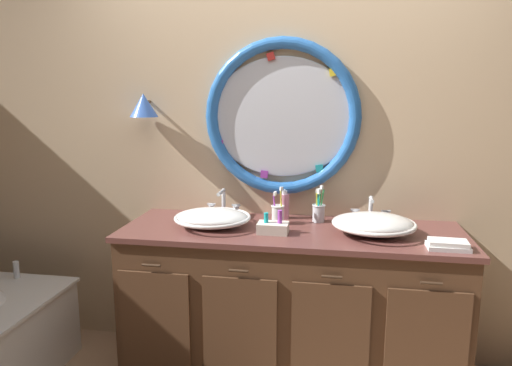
{
  "coord_description": "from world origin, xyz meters",
  "views": [
    {
      "loc": [
        0.3,
        -2.27,
        1.64
      ],
      "look_at": [
        -0.13,
        0.25,
        1.15
      ],
      "focal_mm": 33.1,
      "sensor_mm": 36.0,
      "label": 1
    }
  ],
  "objects_px": {
    "sink_basin_right": "(374,224)",
    "soap_dispenser": "(285,205)",
    "toiletry_basket": "(273,227)",
    "sink_basin_left": "(213,218)",
    "toothbrush_holder_left": "(278,213)",
    "folded_hand_towel": "(448,245)",
    "toothbrush_holder_right": "(319,211)"
  },
  "relations": [
    {
      "from": "toothbrush_holder_left",
      "to": "sink_basin_right",
      "type": "bearing_deg",
      "value": -12.69
    },
    {
      "from": "sink_basin_left",
      "to": "toothbrush_holder_left",
      "type": "bearing_deg",
      "value": 18.57
    },
    {
      "from": "folded_hand_towel",
      "to": "sink_basin_right",
      "type": "bearing_deg",
      "value": 150.85
    },
    {
      "from": "sink_basin_right",
      "to": "soap_dispenser",
      "type": "relative_size",
      "value": 2.48
    },
    {
      "from": "folded_hand_towel",
      "to": "toiletry_basket",
      "type": "bearing_deg",
      "value": 172.1
    },
    {
      "from": "sink_basin_left",
      "to": "toothbrush_holder_right",
      "type": "distance_m",
      "value": 0.62
    },
    {
      "from": "sink_basin_right",
      "to": "toothbrush_holder_left",
      "type": "height_order",
      "value": "toothbrush_holder_left"
    },
    {
      "from": "toothbrush_holder_right",
      "to": "folded_hand_towel",
      "type": "distance_m",
      "value": 0.75
    },
    {
      "from": "toothbrush_holder_right",
      "to": "soap_dispenser",
      "type": "relative_size",
      "value": 1.21
    },
    {
      "from": "sink_basin_right",
      "to": "soap_dispenser",
      "type": "bearing_deg",
      "value": 154.01
    },
    {
      "from": "folded_hand_towel",
      "to": "toiletry_basket",
      "type": "relative_size",
      "value": 1.19
    },
    {
      "from": "toothbrush_holder_left",
      "to": "toothbrush_holder_right",
      "type": "xyz_separation_m",
      "value": [
        0.23,
        0.08,
        0.0
      ]
    },
    {
      "from": "sink_basin_left",
      "to": "folded_hand_towel",
      "type": "bearing_deg",
      "value": -8.76
    },
    {
      "from": "sink_basin_right",
      "to": "toothbrush_holder_left",
      "type": "xyz_separation_m",
      "value": [
        -0.53,
        0.12,
        0.0
      ]
    },
    {
      "from": "toiletry_basket",
      "to": "soap_dispenser",
      "type": "bearing_deg",
      "value": 85.06
    },
    {
      "from": "toothbrush_holder_right",
      "to": "soap_dispenser",
      "type": "bearing_deg",
      "value": 168.18
    },
    {
      "from": "toiletry_basket",
      "to": "toothbrush_holder_left",
      "type": "bearing_deg",
      "value": 89.27
    },
    {
      "from": "sink_basin_right",
      "to": "folded_hand_towel",
      "type": "distance_m",
      "value": 0.39
    },
    {
      "from": "toiletry_basket",
      "to": "sink_basin_right",
      "type": "bearing_deg",
      "value": 7.24
    },
    {
      "from": "sink_basin_right",
      "to": "toothbrush_holder_right",
      "type": "height_order",
      "value": "toothbrush_holder_right"
    },
    {
      "from": "soap_dispenser",
      "to": "folded_hand_towel",
      "type": "bearing_deg",
      "value": -27.28
    },
    {
      "from": "toothbrush_holder_left",
      "to": "toiletry_basket",
      "type": "xyz_separation_m",
      "value": [
        -0.0,
        -0.19,
        -0.03
      ]
    },
    {
      "from": "sink_basin_left",
      "to": "folded_hand_towel",
      "type": "xyz_separation_m",
      "value": [
        1.22,
        -0.19,
        -0.03
      ]
    },
    {
      "from": "sink_basin_left",
      "to": "toothbrush_holder_left",
      "type": "distance_m",
      "value": 0.37
    },
    {
      "from": "sink_basin_right",
      "to": "toiletry_basket",
      "type": "relative_size",
      "value": 2.69
    },
    {
      "from": "sink_basin_left",
      "to": "toiletry_basket",
      "type": "xyz_separation_m",
      "value": [
        0.35,
        -0.07,
        -0.02
      ]
    },
    {
      "from": "soap_dispenser",
      "to": "sink_basin_left",
      "type": "bearing_deg",
      "value": -147.04
    },
    {
      "from": "sink_basin_left",
      "to": "toothbrush_holder_right",
      "type": "bearing_deg",
      "value": 19.16
    },
    {
      "from": "sink_basin_left",
      "to": "sink_basin_right",
      "type": "xyz_separation_m",
      "value": [
        0.88,
        -0.0,
        0.01
      ]
    },
    {
      "from": "sink_basin_right",
      "to": "toiletry_basket",
      "type": "height_order",
      "value": "toiletry_basket"
    },
    {
      "from": "toothbrush_holder_left",
      "to": "soap_dispenser",
      "type": "distance_m",
      "value": 0.13
    },
    {
      "from": "sink_basin_right",
      "to": "folded_hand_towel",
      "type": "relative_size",
      "value": 2.26
    }
  ]
}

